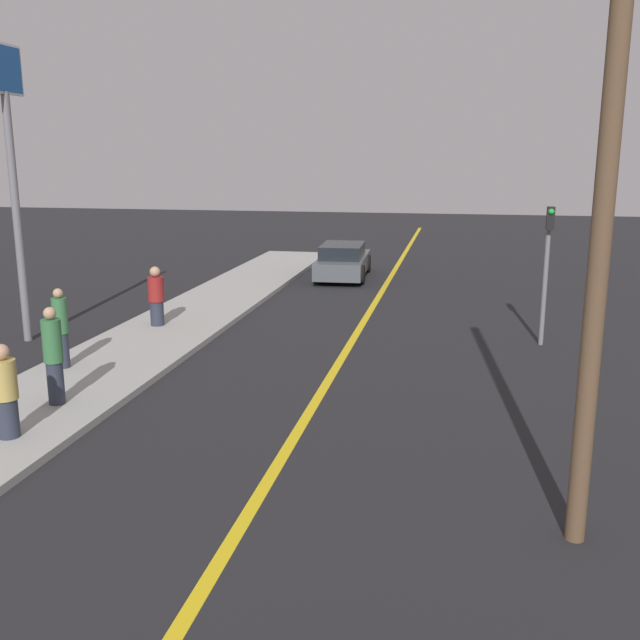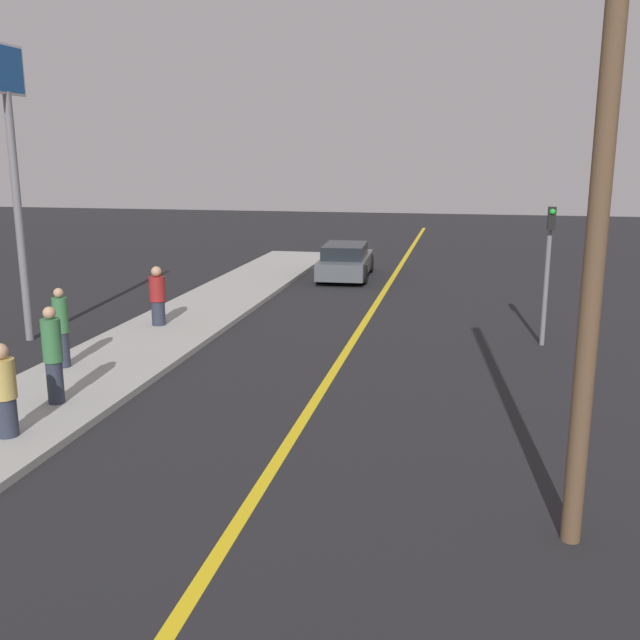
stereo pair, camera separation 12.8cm
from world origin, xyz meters
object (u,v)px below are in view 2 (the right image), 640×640
Objects in this scene: pedestrian_mid_group at (53,355)px; traffic_light at (548,260)px; pedestrian_near_curb at (4,391)px; pedestrian_far_standing at (61,327)px; roadside_sign at (11,138)px; car_ahead_center at (346,261)px; pedestrian_by_sign at (158,296)px; utility_pole at (597,235)px.

pedestrian_mid_group is 0.53× the size of traffic_light.
pedestrian_near_curb is 3.97m from pedestrian_far_standing.
traffic_light is 0.48× the size of roadside_sign.
car_ahead_center is at bearing 126.00° from traffic_light.
traffic_light is (9.27, 8.31, 1.24)m from pedestrian_near_curb.
traffic_light is 13.46m from roadside_sign.
pedestrian_near_curb is at bearing -83.79° from pedestrian_by_sign.
car_ahead_center is at bearing 79.78° from pedestrian_mid_group.
roadside_sign is at bearing 148.83° from utility_pole.
pedestrian_far_standing is at bearing 108.18° from pedestrian_near_curb.
pedestrian_mid_group is 9.69m from utility_pole.
pedestrian_mid_group is 6.31m from pedestrian_by_sign.
utility_pole is at bearing -74.98° from car_ahead_center.
pedestrian_far_standing is 0.51× the size of traffic_light.
pedestrian_mid_group reaches higher than pedestrian_near_curb.
pedestrian_by_sign reaches higher than pedestrian_near_curb.
utility_pole is (9.95, -5.07, 2.76)m from pedestrian_far_standing.
utility_pole reaches higher than pedestrian_mid_group.
roadside_sign is at bearing 128.03° from pedestrian_mid_group.
traffic_light is at bearing 2.36° from pedestrian_by_sign.
traffic_light reaches higher than pedestrian_by_sign.
pedestrian_near_curb is 0.21× the size of utility_pole.
car_ahead_center is at bearing 59.98° from roadside_sign.
pedestrian_near_curb is at bearing -71.82° from pedestrian_far_standing.
pedestrian_by_sign is at bearing 30.50° from roadside_sign.
pedestrian_far_standing is at bearing -109.12° from car_ahead_center.
car_ahead_center is 11.24m from traffic_light.
pedestrian_near_curb is 0.98× the size of pedestrian_by_sign.
car_ahead_center is 2.64× the size of pedestrian_far_standing.
pedestrian_far_standing reaches higher than pedestrian_by_sign.
pedestrian_near_curb is 7.94m from pedestrian_by_sign.
pedestrian_far_standing is 11.51m from utility_pole.
pedestrian_mid_group is at bearing -103.06° from car_ahead_center.
pedestrian_mid_group is at bearing -83.20° from pedestrian_by_sign.
pedestrian_near_curb is at bearing -59.24° from roadside_sign.
car_ahead_center is 2.86× the size of pedestrian_by_sign.
traffic_light reaches higher than pedestrian_mid_group.
pedestrian_far_standing reaches higher than pedestrian_near_curb.
pedestrian_near_curb is 0.90× the size of pedestrian_far_standing.
pedestrian_far_standing reaches higher than car_ahead_center.
pedestrian_mid_group is at bearing -62.29° from pedestrian_far_standing.
utility_pole is at bearing -26.99° from pedestrian_far_standing.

